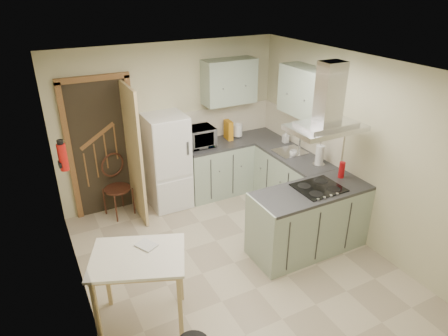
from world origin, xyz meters
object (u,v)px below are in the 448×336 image
bentwood_chair (117,189)px  microwave (196,137)px  extractor_hood (326,128)px  peninsula (309,220)px  drop_leaf_table (141,289)px  fridge (168,162)px

bentwood_chair → microwave: size_ratio=1.57×
microwave → extractor_hood: bearing=-66.7°
peninsula → drop_leaf_table: 2.36m
microwave → drop_leaf_table: bearing=-125.3°
drop_leaf_table → microwave: size_ratio=1.63×
extractor_hood → microwave: (-0.82, 2.00, -0.66)m
peninsula → drop_leaf_table: bearing=-174.8°
fridge → drop_leaf_table: size_ratio=1.63×
fridge → microwave: fridge is taller
extractor_hood → microwave: bearing=112.2°
bentwood_chair → fridge: bearing=-23.7°
drop_leaf_table → extractor_hood: bearing=27.1°
extractor_hood → fridge: bearing=123.8°
peninsula → microwave: bearing=109.7°
peninsula → bentwood_chair: bearing=134.8°
fridge → drop_leaf_table: 2.48m
extractor_hood → bentwood_chair: bearing=136.1°
extractor_hood → drop_leaf_table: 2.77m
peninsula → extractor_hood: extractor_hood is taller
drop_leaf_table → microwave: bearing=75.8°
fridge → bentwood_chair: bearing=175.5°
fridge → peninsula: (1.22, -1.98, -0.30)m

